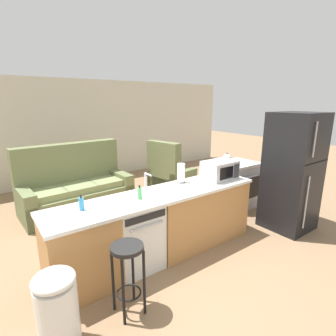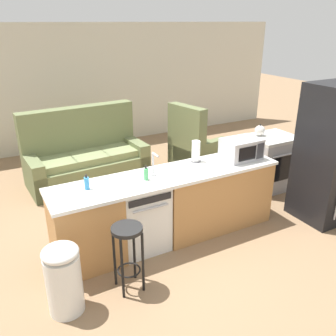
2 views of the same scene
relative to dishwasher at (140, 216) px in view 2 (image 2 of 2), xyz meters
The scene contains 16 objects.
ground_plane 0.49m from the dishwasher, ahead, with size 24.00×24.00×0.00m, color #896B4C.
wall_back 4.33m from the dishwasher, 82.54° to the left, with size 10.00×0.06×2.60m.
kitchen_counter 0.49m from the dishwasher, ahead, with size 2.94×0.66×0.90m.
dishwasher is the anchor object (origin of this frame).
stove_range 2.66m from the dishwasher, 11.91° to the left, with size 0.76×0.68×0.90m.
refrigerator 2.71m from the dishwasher, 11.93° to the right, with size 0.72×0.73×1.90m.
microwave 1.62m from the dishwasher, ahead, with size 0.50×0.37×0.28m.
sink_faucet 0.65m from the dishwasher, 10.31° to the left, with size 0.07×0.18×0.30m.
paper_towel_roll 1.12m from the dishwasher, 12.75° to the left, with size 0.14×0.14×0.28m.
soap_bottle 0.56m from the dishwasher, 12.85° to the right, with size 0.06×0.06×0.18m.
dish_soap_bottle 0.82m from the dishwasher, behind, with size 0.06×0.06×0.18m.
kettle 2.59m from the dishwasher, 15.58° to the left, with size 0.21×0.17×0.19m.
bar_stool 0.77m from the dishwasher, 123.65° to the right, with size 0.32×0.32×0.74m.
trash_bin 1.26m from the dishwasher, 149.43° to the right, with size 0.35×0.35×0.74m.
couch 2.31m from the dishwasher, 90.56° to the left, with size 2.05×1.03×1.27m.
armchair 2.85m from the dishwasher, 44.62° to the left, with size 0.96×1.00×1.20m.
Camera 2 is at (-1.74, -3.48, 2.63)m, focal length 38.00 mm.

